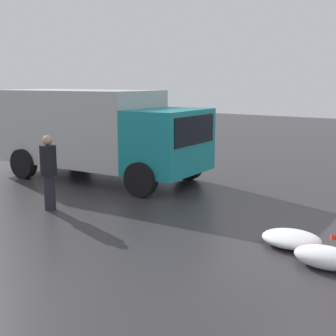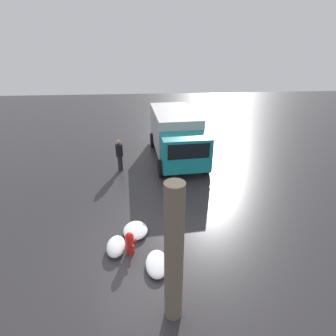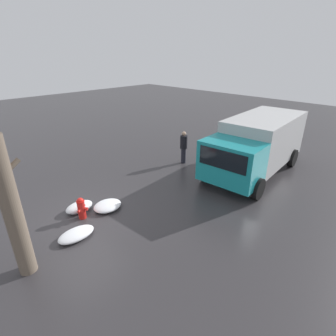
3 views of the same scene
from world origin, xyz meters
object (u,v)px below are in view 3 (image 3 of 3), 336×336
(fire_hydrant, at_px, (81,208))
(delivery_truck, at_px, (257,143))
(tree_trunk, at_px, (12,210))
(pedestrian, at_px, (184,146))

(fire_hydrant, height_order, delivery_truck, delivery_truck)
(tree_trunk, xyz_separation_m, delivery_truck, (10.34, -1.23, -0.47))
(fire_hydrant, distance_m, tree_trunk, 2.99)
(pedestrian, bearing_deg, delivery_truck, -157.81)
(delivery_truck, xyz_separation_m, pedestrian, (-1.66, 3.24, -0.53))
(pedestrian, bearing_deg, fire_hydrant, 92.25)
(tree_trunk, distance_m, delivery_truck, 10.43)
(fire_hydrant, relative_size, pedestrian, 0.48)
(fire_hydrant, bearing_deg, tree_trunk, -97.11)
(delivery_truck, bearing_deg, tree_trunk, 79.25)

